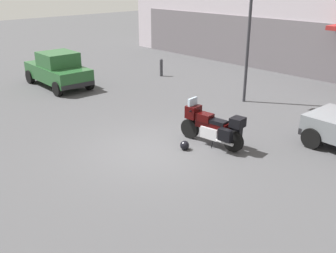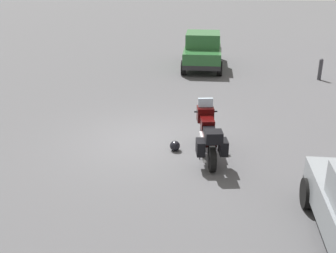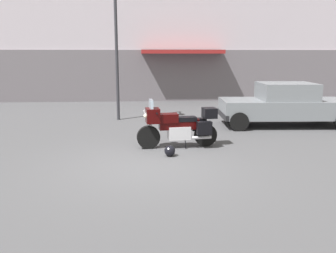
# 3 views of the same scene
# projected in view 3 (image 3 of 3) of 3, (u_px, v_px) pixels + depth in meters

# --- Properties ---
(ground_plane) EXTENTS (80.00, 80.00, 0.00)m
(ground_plane) POSITION_uv_depth(u_px,v_px,m) (149.00, 166.00, 8.21)
(ground_plane) COLOR #424244
(motorcycle) EXTENTS (2.26, 0.85, 1.36)m
(motorcycle) POSITION_uv_depth(u_px,v_px,m) (179.00, 125.00, 9.74)
(motorcycle) COLOR black
(motorcycle) RESTS_ON ground
(helmet) EXTENTS (0.28, 0.28, 0.28)m
(helmet) POSITION_uv_depth(u_px,v_px,m) (170.00, 151.00, 8.96)
(helmet) COLOR black
(helmet) RESTS_ON ground
(car_sedan_far) EXTENTS (4.64, 2.09, 1.56)m
(car_sedan_far) POSITION_uv_depth(u_px,v_px,m) (285.00, 104.00, 12.68)
(car_sedan_far) COLOR slate
(car_sedan_far) RESTS_ON ground
(streetlamp_curbside) EXTENTS (0.28, 0.94, 5.04)m
(streetlamp_curbside) POSITION_uv_depth(u_px,v_px,m) (116.00, 41.00, 13.30)
(streetlamp_curbside) COLOR #2D2D33
(streetlamp_curbside) RESTS_ON ground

